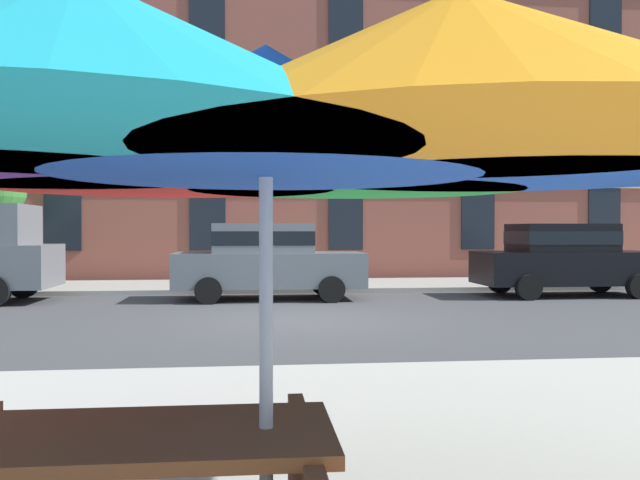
{
  "coord_description": "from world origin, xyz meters",
  "views": [
    {
      "loc": [
        -0.94,
        -11.87,
        1.63
      ],
      "look_at": [
        0.72,
        3.2,
        1.4
      ],
      "focal_mm": 37.22,
      "sensor_mm": 36.0,
      "label": 1
    }
  ],
  "objects": [
    {
      "name": "ground_plane",
      "position": [
        0.0,
        0.0,
        0.0
      ],
      "size": [
        120.0,
        120.0,
        0.0
      ],
      "primitive_type": "plane",
      "color": "#424244"
    },
    {
      "name": "sidewalk_far",
      "position": [
        0.0,
        6.8,
        0.06
      ],
      "size": [
        56.0,
        3.6,
        0.12
      ],
      "primitive_type": "cube",
      "color": "#9E998E",
      "rests_on": "ground"
    },
    {
      "name": "apartment_building",
      "position": [
        0.0,
        14.99,
        9.6
      ],
      "size": [
        43.42,
        12.08,
        19.2
      ],
      "color": "#934C3D",
      "rests_on": "ground"
    },
    {
      "name": "sedan_gray",
      "position": [
        -0.48,
        3.7,
        0.95
      ],
      "size": [
        4.4,
        1.98,
        1.78
      ],
      "color": "slate",
      "rests_on": "ground"
    },
    {
      "name": "sedan_black",
      "position": [
        6.85,
        3.7,
        0.95
      ],
      "size": [
        4.4,
        1.98,
        1.78
      ],
      "color": "black",
      "rests_on": "ground"
    },
    {
      "name": "patio_umbrella",
      "position": [
        -0.86,
        -9.0,
        2.11
      ],
      "size": [
        4.12,
        3.83,
        2.43
      ],
      "color": "silver",
      "rests_on": "ground"
    }
  ]
}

